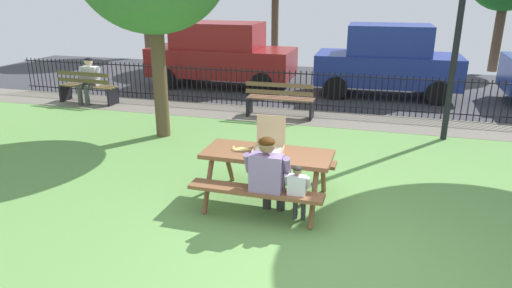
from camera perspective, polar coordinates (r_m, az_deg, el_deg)
The scene contains 14 objects.
ground at distance 6.61m, azimuth 10.28°, elevation -8.11°, with size 28.00×10.64×0.02m, color #64984C.
cobblestone_walkway at distance 10.92m, azimuth 12.76°, elevation 2.76°, with size 28.00×1.40×0.01m, color slate.
street_asphalt at distance 14.76m, azimuth 13.71°, elevation 6.86°, with size 28.00×6.49×0.01m, color #38383D.
picnic_table_foreground at distance 6.48m, azimuth 1.42°, elevation -2.46°, with size 1.82×1.51×0.79m.
pizza_box_open at distance 6.48m, azimuth 1.68°, elevation 0.22°, with size 0.44×0.46×0.47m.
pizza_slice_on_table at distance 6.54m, azimuth -2.05°, elevation -0.56°, with size 0.26×0.18×0.02m.
adult_at_table at distance 5.97m, azimuth 1.54°, elevation -3.76°, with size 0.61×0.59×1.19m.
child_at_table at distance 5.92m, azimuth 5.20°, elevation -5.54°, with size 0.34×0.33×0.85m.
iron_fence_streetside at distance 11.48m, azimuth 13.16°, elevation 6.13°, with size 19.48×0.03×0.99m.
park_bench_left at distance 13.07m, azimuth -20.21°, elevation 6.61°, with size 1.62×0.54×0.85m.
park_bench_center at distance 10.92m, azimuth 3.00°, elevation 5.48°, with size 1.60×0.47×0.85m.
person_on_park_bench at distance 13.01m, azimuth -20.07°, elevation 7.65°, with size 0.62×0.60×1.19m.
parked_car_far_left at distance 14.37m, azimuth -4.38°, elevation 11.13°, with size 4.40×1.92×1.94m.
parked_car_left at distance 13.52m, azimuth 16.03°, elevation 9.99°, with size 3.94×1.91×1.98m.
Camera 1 is at (0.43, -4.56, 2.97)m, focal length 32.20 mm.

